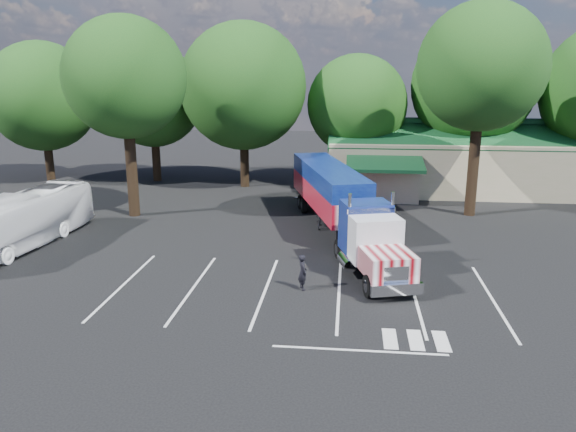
# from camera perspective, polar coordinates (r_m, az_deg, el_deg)

# --- Properties ---
(ground) EXTENTS (120.00, 120.00, 0.00)m
(ground) POSITION_cam_1_polar(r_m,az_deg,el_deg) (30.23, -0.65, -3.30)
(ground) COLOR black
(ground) RESTS_ON ground
(event_hall) EXTENTS (24.20, 14.12, 5.55)m
(event_hall) POSITION_cam_1_polar(r_m,az_deg,el_deg) (48.01, 18.61, 5.37)
(event_hall) COLOR tan
(event_hall) RESTS_ON ground
(tree_row_a) EXTENTS (9.00, 9.00, 11.68)m
(tree_row_a) POSITION_cam_1_polar(r_m,az_deg,el_deg) (51.79, -23.68, 11.06)
(tree_row_a) COLOR black
(tree_row_a) RESTS_ON ground
(tree_row_b) EXTENTS (8.40, 8.40, 11.35)m
(tree_row_b) POSITION_cam_1_polar(r_m,az_deg,el_deg) (49.24, -13.59, 11.70)
(tree_row_b) COLOR black
(tree_row_b) RESTS_ON ground
(tree_row_c) EXTENTS (10.00, 10.00, 13.05)m
(tree_row_c) POSITION_cam_1_polar(r_m,az_deg,el_deg) (45.56, -4.59, 12.99)
(tree_row_c) COLOR black
(tree_row_c) RESTS_ON ground
(tree_row_d) EXTENTS (8.00, 8.00, 10.60)m
(tree_row_d) POSITION_cam_1_polar(r_m,az_deg,el_deg) (46.13, 7.03, 11.14)
(tree_row_d) COLOR black
(tree_row_d) RESTS_ON ground
(tree_row_e) EXTENTS (9.60, 9.60, 12.90)m
(tree_row_e) POSITION_cam_1_polar(r_m,az_deg,el_deg) (47.53, 18.25, 12.44)
(tree_row_e) COLOR black
(tree_row_e) RESTS_ON ground
(tree_near_left) EXTENTS (7.60, 7.60, 12.65)m
(tree_near_left) POSITION_cam_1_polar(r_m,az_deg,el_deg) (37.27, -16.21, 13.31)
(tree_near_left) COLOR black
(tree_near_left) RESTS_ON ground
(tree_near_right) EXTENTS (8.00, 8.00, 13.50)m
(tree_near_right) POSITION_cam_1_polar(r_m,az_deg,el_deg) (37.91, 19.07, 14.09)
(tree_near_right) COLOR black
(tree_near_right) RESTS_ON ground
(semi_truck) EXTENTS (7.05, 18.21, 3.83)m
(semi_truck) POSITION_cam_1_polar(r_m,az_deg,el_deg) (32.21, 5.10, 1.77)
(semi_truck) COLOR black
(semi_truck) RESTS_ON ground
(woman) EXTENTS (0.58, 0.68, 1.59)m
(woman) POSITION_cam_1_polar(r_m,az_deg,el_deg) (24.47, 1.49, -5.72)
(woman) COLOR black
(woman) RESTS_ON ground
(bicycle) EXTENTS (0.58, 1.61, 0.84)m
(bicycle) POSITION_cam_1_polar(r_m,az_deg,el_deg) (34.12, 3.23, -0.48)
(bicycle) COLOR black
(bicycle) RESTS_ON ground
(tour_bus) EXTENTS (3.39, 10.64, 2.91)m
(tour_bus) POSITION_cam_1_polar(r_m,az_deg,el_deg) (33.35, -25.48, -0.43)
(tour_bus) COLOR white
(tour_bus) RESTS_ON ground
(silver_sedan) EXTENTS (4.01, 1.64, 1.29)m
(silver_sedan) POSITION_cam_1_polar(r_m,az_deg,el_deg) (43.90, 17.34, 2.58)
(silver_sedan) COLOR #929499
(silver_sedan) RESTS_ON ground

